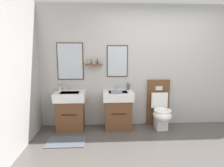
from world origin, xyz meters
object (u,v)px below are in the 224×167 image
(vanity_sink_right, at_px, (118,109))
(folded_hand_towel, at_px, (117,92))
(toilet, at_px, (160,110))
(soap_dispenser, at_px, (128,87))
(vanity_sink_left, at_px, (71,110))
(toothbrush_cup, at_px, (60,88))

(vanity_sink_right, distance_m, folded_hand_towel, 0.42)
(toilet, relative_size, soap_dispenser, 5.69)
(vanity_sink_right, relative_size, folded_hand_towel, 3.57)
(vanity_sink_right, bearing_deg, toilet, -0.19)
(vanity_sink_right, xyz_separation_m, toilet, (0.90, -0.00, -0.04))
(vanity_sink_left, height_order, toothbrush_cup, toothbrush_cup)
(toothbrush_cup, bearing_deg, toilet, -4.39)
(toothbrush_cup, height_order, folded_hand_towel, toothbrush_cup)
(soap_dispenser, distance_m, folded_hand_towel, 0.41)
(toothbrush_cup, bearing_deg, folded_hand_towel, -14.20)
(toothbrush_cup, xyz_separation_m, folded_hand_towel, (1.17, -0.30, -0.04))
(vanity_sink_left, distance_m, soap_dispenser, 1.31)
(toilet, xyz_separation_m, folded_hand_towel, (-0.94, -0.13, 0.43))
(toilet, distance_m, folded_hand_towel, 1.04)
(toothbrush_cup, bearing_deg, vanity_sink_left, -34.88)
(vanity_sink_left, xyz_separation_m, soap_dispenser, (1.22, 0.17, 0.45))
(toothbrush_cup, relative_size, folded_hand_towel, 0.94)
(soap_dispenser, xyz_separation_m, folded_hand_towel, (-0.28, -0.30, -0.05))
(vanity_sink_left, bearing_deg, toilet, -0.09)
(vanity_sink_left, xyz_separation_m, toilet, (1.88, -0.00, -0.04))
(toilet, height_order, soap_dispenser, toilet)
(vanity_sink_right, distance_m, toothbrush_cup, 1.29)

